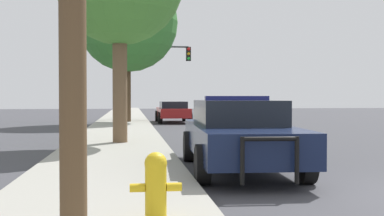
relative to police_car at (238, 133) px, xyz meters
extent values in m
cube|color=#99968C|center=(-2.63, -3.01, -0.71)|extent=(3.00, 110.00, 0.13)
cube|color=#141E3D|center=(0.00, -0.06, -0.12)|extent=(2.09, 5.06, 0.59)
cube|color=black|center=(0.01, 0.19, 0.42)|extent=(1.72, 2.66, 0.50)
cylinder|color=black|center=(0.83, -1.64, -0.42)|extent=(0.27, 0.72, 0.71)
cylinder|color=black|center=(-0.99, -1.56, -0.42)|extent=(0.27, 0.72, 0.71)
cylinder|color=black|center=(0.98, 1.44, -0.42)|extent=(0.27, 0.72, 0.71)
cylinder|color=black|center=(-0.84, 1.52, -0.42)|extent=(0.27, 0.72, 0.71)
cylinder|color=black|center=(0.29, -2.68, -0.22)|extent=(0.07, 0.07, 0.72)
cylinder|color=black|center=(-0.55, -2.64, -0.22)|extent=(0.07, 0.07, 0.72)
cylinder|color=black|center=(-0.13, -2.66, 0.11)|extent=(0.88, 0.11, 0.07)
cube|color=navy|center=(0.01, 0.19, 0.71)|extent=(1.35, 0.26, 0.09)
cube|color=navy|center=(0.93, -0.11, -0.09)|extent=(0.18, 3.58, 0.17)
cylinder|color=gold|center=(-1.93, -4.24, -0.34)|extent=(0.24, 0.24, 0.60)
sphere|color=gold|center=(-1.93, -4.24, -0.01)|extent=(0.26, 0.26, 0.26)
cylinder|color=gold|center=(-2.14, -4.24, -0.28)|extent=(0.17, 0.10, 0.10)
cylinder|color=gold|center=(-1.72, -4.24, -0.28)|extent=(0.17, 0.10, 0.10)
cylinder|color=#424247|center=(-2.44, 21.11, 1.73)|extent=(0.16, 0.16, 4.75)
cylinder|color=#424247|center=(-0.45, 21.11, 3.95)|extent=(3.98, 0.11, 0.11)
cube|color=black|center=(1.54, 21.11, 3.50)|extent=(0.30, 0.24, 0.90)
sphere|color=red|center=(1.54, 20.98, 3.80)|extent=(0.20, 0.20, 0.20)
sphere|color=orange|center=(1.54, 20.98, 3.50)|extent=(0.20, 0.20, 0.20)
sphere|color=green|center=(1.54, 20.98, 3.20)|extent=(0.20, 0.20, 0.20)
cube|color=maroon|center=(0.31, 18.62, -0.18)|extent=(1.73, 4.35, 0.52)
cube|color=black|center=(0.31, 18.41, 0.27)|extent=(1.48, 2.27, 0.39)
cylinder|color=black|center=(-0.53, 19.97, -0.44)|extent=(0.24, 0.66, 0.66)
cylinder|color=black|center=(1.15, 19.97, -0.44)|extent=(0.24, 0.66, 0.66)
cylinder|color=black|center=(-0.52, 17.27, -0.44)|extent=(0.24, 0.66, 0.66)
cylinder|color=black|center=(1.16, 17.28, -0.44)|extent=(0.24, 0.66, 0.66)
cylinder|color=brown|center=(-2.51, 5.16, 1.28)|extent=(0.44, 0.44, 3.85)
cylinder|color=#4C3823|center=(-2.30, 17.43, 1.37)|extent=(0.30, 0.30, 4.03)
sphere|color=#387A33|center=(-2.30, 17.43, 4.92)|extent=(5.58, 5.58, 5.58)
camera|label=1|loc=(-2.22, -9.67, 0.74)|focal=45.00mm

